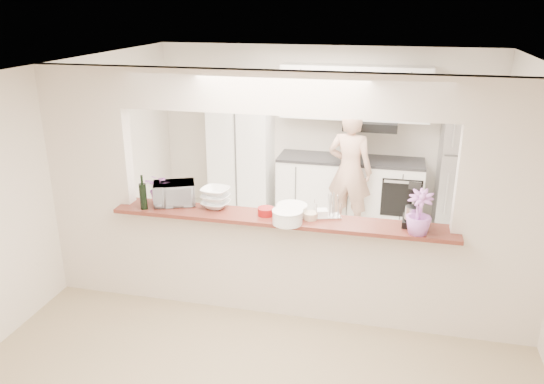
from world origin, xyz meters
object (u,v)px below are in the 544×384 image
(refrigerator, at_px, (466,173))
(toaster_oven, at_px, (174,193))
(stand_mixer, at_px, (413,207))
(person, at_px, (350,172))

(refrigerator, height_order, toaster_oven, refrigerator)
(stand_mixer, xyz_separation_m, person, (-0.77, 2.24, -0.40))
(toaster_oven, bearing_deg, stand_mixer, -22.87)
(refrigerator, distance_m, stand_mixer, 2.74)
(toaster_oven, relative_size, person, 0.24)
(toaster_oven, xyz_separation_m, person, (1.63, 2.25, -0.34))
(refrigerator, xyz_separation_m, toaster_oven, (-3.20, -2.60, 0.36))
(toaster_oven, bearing_deg, person, 30.96)
(toaster_oven, height_order, stand_mixer, stand_mixer)
(stand_mixer, distance_m, person, 2.40)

